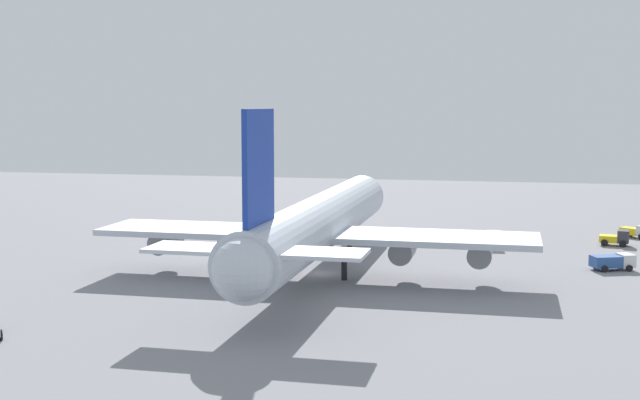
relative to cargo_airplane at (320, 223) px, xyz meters
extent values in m
plane|color=gray|center=(0.19, 0.00, -6.18)|extent=(260.50, 260.50, 0.00)
cylinder|color=silver|center=(0.19, 0.00, 0.10)|extent=(59.17, 6.51, 6.51)
sphere|color=silver|center=(29.77, 0.00, 0.10)|extent=(6.38, 6.38, 6.38)
sphere|color=silver|center=(-29.40, 0.00, 0.10)|extent=(5.53, 5.53, 5.53)
cube|color=#19389E|center=(-24.66, 0.00, 8.57)|extent=(8.28, 0.50, 10.42)
cube|color=silver|center=(-25.85, -5.18, 1.08)|extent=(5.33, 9.76, 0.36)
cube|color=silver|center=(-25.85, 5.18, 1.08)|extent=(5.33, 9.76, 0.36)
cube|color=silver|center=(-2.77, -13.82, -0.87)|extent=(10.06, 23.74, 0.70)
cube|color=silver|center=(-2.77, 13.82, -0.87)|extent=(10.06, 23.74, 0.70)
cylinder|color=gray|center=(-1.77, -10.26, -2.59)|extent=(5.21, 2.73, 2.73)
cylinder|color=gray|center=(-1.77, -19.04, -2.59)|extent=(5.21, 2.73, 2.73)
cylinder|color=gray|center=(-1.77, 10.26, -2.59)|extent=(5.21, 2.73, 2.73)
cylinder|color=gray|center=(-1.77, 19.04, -2.59)|extent=(5.21, 2.73, 2.73)
cylinder|color=black|center=(19.12, 0.00, -4.67)|extent=(0.70, 0.70, 3.03)
cylinder|color=black|center=(-2.77, -3.58, -4.67)|extent=(0.70, 0.70, 3.03)
cylinder|color=black|center=(-2.77, 3.58, -4.67)|extent=(0.70, 0.70, 3.03)
cube|color=#333338|center=(29.48, -38.36, -4.79)|extent=(2.45, 1.89, 1.80)
cube|color=yellow|center=(29.81, -36.37, -5.21)|extent=(2.60, 2.81, 0.95)
cylinder|color=black|center=(28.29, -38.17, -5.69)|extent=(0.44, 1.01, 0.98)
cylinder|color=black|center=(30.67, -38.57, -5.69)|extent=(0.44, 1.01, 0.98)
cylinder|color=black|center=(28.70, -35.71, -5.69)|extent=(0.44, 1.01, 0.98)
cylinder|color=black|center=(31.08, -36.10, -5.69)|extent=(0.44, 1.01, 0.98)
cube|color=yellow|center=(38.33, -40.53, -5.21)|extent=(3.21, 3.35, 1.04)
cylinder|color=black|center=(37.91, -39.49, -5.73)|extent=(0.79, 0.87, 0.90)
cylinder|color=black|center=(39.42, -40.75, -5.73)|extent=(0.79, 0.87, 0.90)
cube|color=silver|center=(11.06, -36.38, -4.99)|extent=(2.70, 2.39, 1.56)
cube|color=#2D5193|center=(10.12, -33.98, -5.07)|extent=(3.36, 4.06, 1.40)
cylinder|color=black|center=(9.88, -36.70, -5.77)|extent=(0.56, 0.86, 0.82)
cylinder|color=black|center=(12.14, -35.81, -5.77)|extent=(0.56, 0.86, 0.82)
cylinder|color=black|center=(8.71, -33.71, -5.77)|extent=(0.56, 0.86, 0.82)
cylinder|color=black|center=(10.97, -32.83, -5.77)|extent=(0.56, 0.86, 0.82)
cylinder|color=black|center=(-34.14, 20.60, -5.71)|extent=(0.89, 0.83, 0.94)
cube|color=silver|center=(23.25, -20.04, -4.67)|extent=(1.82, 2.03, 2.00)
cube|color=#B21E19|center=(25.59, -19.83, -5.11)|extent=(3.20, 2.15, 1.11)
cylinder|color=black|center=(23.22, -19.01, -5.66)|extent=(1.06, 0.37, 1.04)
cylinder|color=black|center=(23.41, -21.06, -5.66)|extent=(1.06, 0.37, 1.04)
cylinder|color=black|center=(26.13, -18.75, -5.66)|extent=(1.06, 0.37, 1.04)
cylinder|color=black|center=(26.31, -20.80, -5.66)|extent=(1.06, 0.37, 1.04)
cone|color=orange|center=(29.49, 3.23, -5.87)|extent=(0.43, 0.43, 0.61)
camera|label=1|loc=(-96.83, -22.16, 14.07)|focal=46.95mm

